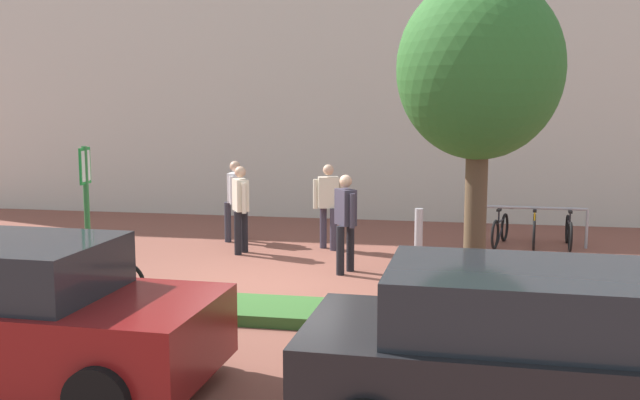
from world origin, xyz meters
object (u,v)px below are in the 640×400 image
(person_casual_tan, at_px, (328,201))
(person_shirt_blue, at_px, (241,204))
(bike_at_sign, at_px, (93,280))
(car_maroon_wagon, at_px, (10,314))
(parking_sign_post, at_px, (86,202))
(person_suited_dark, at_px, (346,217))
(bike_rack_cluster, at_px, (534,230))
(bollard_steel, at_px, (419,231))
(tree_sidewalk, at_px, (480,72))
(person_shirt_white, at_px, (235,196))
(car_black_suv, at_px, (544,358))

(person_casual_tan, relative_size, person_shirt_blue, 1.00)
(bike_at_sign, relative_size, car_maroon_wagon, 0.39)
(parking_sign_post, relative_size, person_suited_dark, 1.36)
(car_maroon_wagon, bearing_deg, person_casual_tan, 74.84)
(bike_at_sign, distance_m, car_maroon_wagon, 3.11)
(person_shirt_blue, bearing_deg, parking_sign_post, -105.04)
(person_casual_tan, bearing_deg, person_shirt_blue, -155.42)
(bike_rack_cluster, height_order, person_shirt_blue, person_shirt_blue)
(person_suited_dark, bearing_deg, bike_rack_cluster, 41.40)
(person_casual_tan, bearing_deg, bollard_steel, -4.30)
(tree_sidewalk, bearing_deg, person_shirt_white, 132.36)
(person_shirt_blue, bearing_deg, person_casual_tan, 24.58)
(car_maroon_wagon, bearing_deg, bike_at_sign, 102.53)
(car_maroon_wagon, bearing_deg, parking_sign_post, 102.50)
(person_shirt_blue, xyz_separation_m, car_black_suv, (4.92, -7.15, -0.23))
(person_shirt_blue, bearing_deg, car_maroon_wagon, -93.71)
(parking_sign_post, bearing_deg, person_suited_dark, 39.53)
(person_casual_tan, bearing_deg, parking_sign_post, -119.55)
(person_casual_tan, xyz_separation_m, person_suited_dark, (0.65, -1.97, 0.00))
(tree_sidewalk, distance_m, car_maroon_wagon, 6.08)
(person_casual_tan, height_order, car_maroon_wagon, person_casual_tan)
(car_maroon_wagon, distance_m, car_black_suv, 5.37)
(bike_rack_cluster, height_order, person_shirt_white, person_shirt_white)
(bike_rack_cluster, bearing_deg, person_shirt_white, -174.22)
(bike_rack_cluster, relative_size, person_shirt_white, 1.23)
(tree_sidewalk, height_order, parking_sign_post, tree_sidewalk)
(bike_at_sign, xyz_separation_m, car_black_suv, (6.03, -3.34, 0.41))
(parking_sign_post, distance_m, car_maroon_wagon, 3.01)
(parking_sign_post, height_order, car_black_suv, parking_sign_post)
(tree_sidewalk, xyz_separation_m, person_suited_dark, (-2.12, 2.90, -2.34))
(person_shirt_white, bearing_deg, tree_sidewalk, -47.64)
(tree_sidewalk, distance_m, bollard_steel, 5.62)
(tree_sidewalk, relative_size, bike_rack_cluster, 2.13)
(tree_sidewalk, bearing_deg, bollard_steel, 101.39)
(tree_sidewalk, relative_size, person_shirt_blue, 2.62)
(bike_at_sign, height_order, bollard_steel, bollard_steel)
(person_shirt_blue, height_order, car_black_suv, person_shirt_blue)
(tree_sidewalk, bearing_deg, parking_sign_post, 178.39)
(tree_sidewalk, bearing_deg, person_shirt_blue, 136.59)
(bike_at_sign, distance_m, person_suited_dark, 4.29)
(bike_at_sign, bearing_deg, tree_sidewalk, -3.36)
(person_shirt_white, xyz_separation_m, person_shirt_blue, (0.48, -1.18, 0.00))
(bike_at_sign, xyz_separation_m, person_suited_dark, (3.37, 2.58, 0.63))
(person_casual_tan, height_order, person_suited_dark, same)
(parking_sign_post, distance_m, car_black_suv, 6.82)
(bike_rack_cluster, distance_m, person_suited_dark, 4.65)
(person_shirt_white, distance_m, person_suited_dark, 3.65)
(person_casual_tan, height_order, person_shirt_blue, same)
(parking_sign_post, bearing_deg, bike_at_sign, 103.11)
(person_shirt_blue, height_order, person_suited_dark, same)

